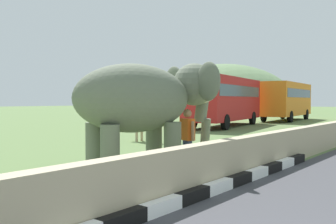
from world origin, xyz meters
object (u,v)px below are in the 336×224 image
(elephant, at_px, (147,100))
(bus_red, at_px, (225,98))
(person_handler, at_px, (187,136))
(bus_orange, at_px, (286,98))
(cow_near, at_px, (146,123))

(elephant, distance_m, bus_red, 18.05)
(person_handler, relative_size, bus_orange, 0.17)
(elephant, height_order, bus_red, bus_red)
(cow_near, bearing_deg, elephant, -137.52)
(cow_near, bearing_deg, bus_orange, 4.82)
(elephant, bearing_deg, bus_red, 23.87)
(person_handler, bearing_deg, bus_orange, 15.72)
(bus_red, xyz_separation_m, cow_near, (-11.01, -2.28, -1.21))
(bus_red, xyz_separation_m, bus_orange, (10.55, -0.46, -0.00))
(elephant, xyz_separation_m, bus_orange, (27.06, 6.85, 0.19))
(bus_red, bearing_deg, cow_near, -168.33)
(elephant, relative_size, bus_orange, 0.42)
(elephant, xyz_separation_m, person_handler, (1.14, -0.45, -0.97))
(bus_orange, bearing_deg, elephant, -165.80)
(person_handler, height_order, bus_orange, bus_orange)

